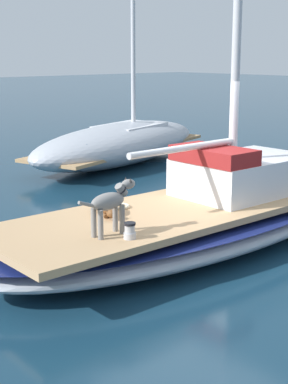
% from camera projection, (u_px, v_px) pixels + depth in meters
% --- Properties ---
extents(ground_plane, '(120.00, 120.00, 0.00)m').
position_uv_depth(ground_plane, '(191.00, 245.00, 9.17)').
color(ground_plane, '#143347').
extents(sailboat_main, '(2.71, 7.30, 0.66)m').
position_uv_depth(sailboat_main, '(192.00, 224.00, 9.09)').
color(sailboat_main, '#B2B7C1').
rests_on(sailboat_main, ground).
extents(cabin_house, '(1.46, 2.26, 0.84)m').
position_uv_depth(cabin_house, '(241.00, 173.00, 9.63)').
color(cabin_house, silver).
rests_on(cabin_house, sailboat_main).
extents(dog_brown, '(0.88, 0.53, 0.22)m').
position_uv_depth(dog_brown, '(106.00, 207.00, 8.45)').
color(dog_brown, brown).
rests_on(dog_brown, sailboat_main).
extents(dog_grey, '(0.25, 0.94, 0.70)m').
position_uv_depth(dog_grey, '(111.00, 203.00, 7.41)').
color(dog_grey, gray).
rests_on(dog_grey, sailboat_main).
extents(deck_winch, '(0.16, 0.16, 0.21)m').
position_uv_depth(deck_winch, '(130.00, 231.00, 7.31)').
color(deck_winch, '#B7B7BC').
rests_on(deck_winch, sailboat_main).
extents(coiled_rope, '(0.32, 0.32, 0.04)m').
position_uv_depth(coiled_rope, '(119.00, 206.00, 8.80)').
color(coiled_rope, beige).
rests_on(coiled_rope, sailboat_main).
extents(moored_boat_port_side, '(4.04, 7.12, 6.65)m').
position_uv_depth(moored_boat_port_side, '(120.00, 143.00, 15.78)').
color(moored_boat_port_side, '#B2B7C1').
rests_on(moored_boat_port_side, ground).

